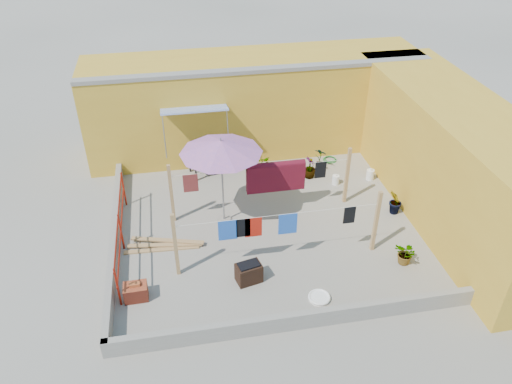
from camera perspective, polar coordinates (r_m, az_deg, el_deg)
ground at (r=13.81m, az=1.25°, el=-4.04°), size 80.00×80.00×0.00m
wall_back at (r=17.04m, az=-0.22°, el=10.12°), size 11.00×3.27×3.21m
wall_right at (r=14.72m, az=21.62°, el=3.43°), size 2.40×9.00×3.20m
parapet_front at (r=11.12m, az=5.08°, el=-14.38°), size 8.30×0.16×0.44m
parapet_left at (r=13.60m, az=-15.89°, el=-5.09°), size 0.16×7.30×0.44m
red_railing at (r=13.12m, az=-15.27°, el=-3.85°), size 0.05×4.20×1.10m
clothesline_rig at (r=13.64m, az=2.05°, el=0.92°), size 5.09×2.35×1.80m
patio_umbrella at (r=12.80m, az=-4.03°, el=5.11°), size 2.58×2.58×2.61m
outdoor_table at (r=15.95m, az=-5.04°, el=4.35°), size 1.67×1.11×0.72m
brick_stack at (r=12.01m, az=-13.58°, el=-11.02°), size 0.55×0.40×0.47m
lumber_pile at (r=13.34m, az=-10.40°, el=-5.97°), size 2.08×0.69×0.13m
brazier at (r=12.05m, az=-0.83°, el=-9.20°), size 0.67×0.52×0.53m
white_basin at (r=11.86m, az=7.23°, el=-11.88°), size 0.52×0.52×0.09m
water_jug_a at (r=15.71m, az=9.08°, el=1.39°), size 0.22×0.22×0.35m
water_jug_b at (r=16.15m, az=12.91°, el=1.95°), size 0.24×0.24×0.38m
green_hose at (r=17.01m, az=8.44°, el=3.71°), size 0.46×0.46×0.07m
plant_back_a at (r=15.86m, az=0.31°, el=3.05°), size 0.76×0.70×0.70m
plant_back_b at (r=15.84m, az=6.17°, el=2.80°), size 0.43×0.43×0.71m
plant_right_a at (r=16.31m, az=7.35°, el=3.83°), size 0.48×0.48×0.77m
plant_right_b at (r=14.62m, az=15.66°, el=-1.12°), size 0.50×0.54×0.80m
plant_right_c at (r=13.03m, az=16.79°, el=-6.80°), size 0.67×0.70×0.61m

